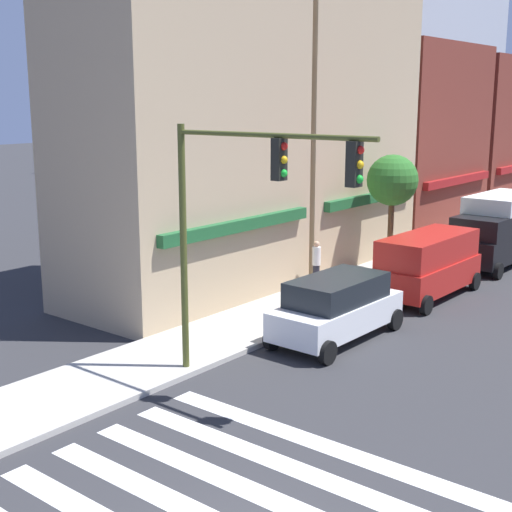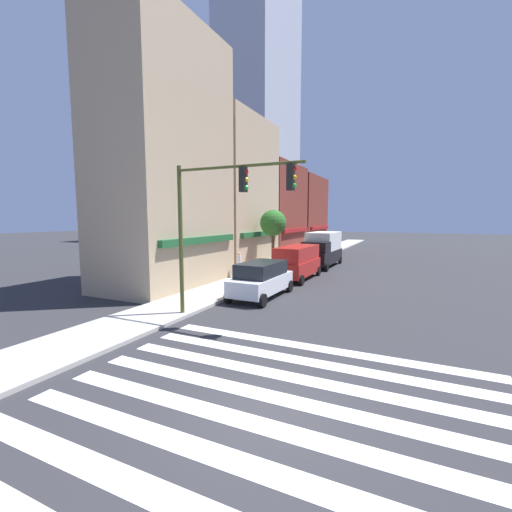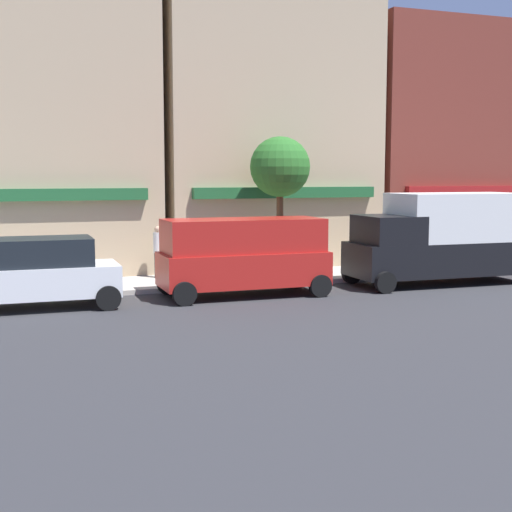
# 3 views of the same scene
# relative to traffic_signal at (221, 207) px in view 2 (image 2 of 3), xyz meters

# --- Properties ---
(ground_plane) EXTENTS (200.00, 200.00, 0.00)m
(ground_plane) POSITION_rel_traffic_signal_xyz_m (-5.29, -4.37, -4.76)
(ground_plane) COLOR #2D2D30
(sidewalk_left) EXTENTS (120.00, 3.00, 0.15)m
(sidewalk_left) POSITION_rel_traffic_signal_xyz_m (-5.29, 3.13, -4.69)
(sidewalk_left) COLOR #B2ADA3
(sidewalk_left) RESTS_ON ground_plane
(crosswalk_stripes) EXTENTS (8.78, 10.80, 0.01)m
(crosswalk_stripes) POSITION_rel_traffic_signal_xyz_m (-5.29, -4.37, -4.76)
(crosswalk_stripes) COLOR silver
(crosswalk_stripes) RESTS_ON ground_plane
(storefront_row) EXTENTS (36.97, 5.30, 15.74)m
(storefront_row) POSITION_rel_traffic_signal_xyz_m (17.30, 7.12, 1.44)
(storefront_row) COLOR tan
(storefront_row) RESTS_ON ground_plane
(tower_distant) EXTENTS (19.89, 11.09, 53.71)m
(tower_distant) POSITION_rel_traffic_signal_xyz_m (54.38, 23.17, 22.09)
(tower_distant) COLOR #B2B7C1
(tower_distant) RESTS_ON ground_plane
(traffic_signal) EXTENTS (0.32, 5.66, 6.54)m
(traffic_signal) POSITION_rel_traffic_signal_xyz_m (0.00, 0.00, 0.00)
(traffic_signal) COLOR #474C1E
(traffic_signal) RESTS_ON ground_plane
(suv_white) EXTENTS (4.73, 2.12, 1.94)m
(suv_white) POSITION_rel_traffic_signal_xyz_m (4.76, 0.33, -3.73)
(suv_white) COLOR white
(suv_white) RESTS_ON ground_plane
(van_red) EXTENTS (5.03, 2.22, 2.34)m
(van_red) POSITION_rel_traffic_signal_xyz_m (10.90, 0.33, -3.48)
(van_red) COLOR #B21E19
(van_red) RESTS_ON ground_plane
(box_truck_black) EXTENTS (6.25, 2.42, 3.04)m
(box_truck_black) POSITION_rel_traffic_signal_xyz_m (17.93, 0.33, -3.17)
(box_truck_black) COLOR black
(box_truck_black) RESTS_ON ground_plane
(pedestrian_white_shirt) EXTENTS (0.32, 0.32, 1.77)m
(pedestrian_white_shirt) POSITION_rel_traffic_signal_xyz_m (9.09, 4.01, -3.69)
(pedestrian_white_shirt) COLOR #23232D
(pedestrian_white_shirt) RESTS_ON sidewalk_left
(street_tree) EXTENTS (2.09, 2.09, 4.82)m
(street_tree) POSITION_rel_traffic_signal_xyz_m (13.21, 3.13, -0.88)
(street_tree) COLOR brown
(street_tree) RESTS_ON sidewalk_left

